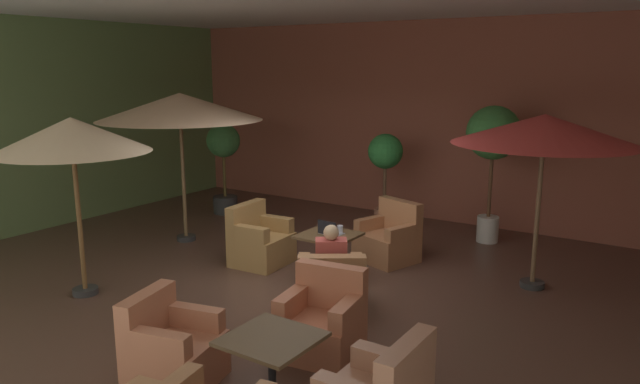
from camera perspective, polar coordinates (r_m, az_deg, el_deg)
The scene contains 19 objects.
ground_plane at distance 8.02m, azimuth -1.74°, elevation -9.19°, with size 11.24×8.81×0.02m, color #51362B.
wall_back_brick at distance 11.38m, azimuth 10.91°, elevation 6.64°, with size 11.24×0.08×3.72m, color #954D3B.
wall_left_accent at distance 11.65m, azimuth -25.10°, elevation 5.85°, with size 0.08×8.81×3.72m, color #637F49.
cafe_table_front_left at distance 8.22m, azimuth 0.84°, elevation -5.03°, with size 0.75×0.75×0.62m.
armchair_front_left_north at distance 8.87m, azimuth -5.82°, elevation -4.82°, with size 0.76×0.84×0.89m.
armchair_front_left_east at distance 7.18m, azimuth 1.07°, elevation -9.19°, with size 1.07×1.06×0.78m.
armchair_front_left_south at distance 9.03m, azimuth 6.64°, elevation -4.59°, with size 0.98×0.93×0.90m.
cafe_table_front_right at distance 5.32m, azimuth -4.66°, elevation -15.14°, with size 0.76×0.76×0.62m.
armchair_front_right_north at distance 5.85m, azimuth -14.05°, elevation -14.54°, with size 0.89×0.87×0.85m.
armchair_front_right_west at distance 6.20m, azimuth 0.17°, elevation -12.52°, with size 0.86×0.82×0.88m.
patio_umbrella_tall_red at distance 7.89m, azimuth -22.76°, elevation 4.98°, with size 1.90×1.90×2.28m.
patio_umbrella_center_beige at distance 8.04m, azimuth 20.76°, elevation 5.59°, with size 2.32×2.32×2.30m.
patio_umbrella_near_wall at distance 9.92m, azimuth -13.33°, elevation 7.95°, with size 2.67×2.67×2.47m.
potted_tree_left_corner at distance 11.81m, azimuth -9.25°, elevation 3.55°, with size 0.66×0.66×1.78m.
potted_tree_mid_left at distance 10.65m, azimuth 6.29°, elevation 2.81°, with size 0.63×0.63×1.71m.
potted_tree_mid_right at distance 10.03m, azimuth 16.30°, elevation 4.78°, with size 0.87×0.87×2.27m.
patron_blue_shirt at distance 7.09m, azimuth 1.08°, elevation -6.10°, with size 0.43×0.39×0.66m.
iced_drink_cup at distance 8.22m, azimuth 1.95°, elevation -3.62°, with size 0.08×0.08×0.11m, color white.
open_laptop at distance 8.16m, azimuth 0.91°, elevation -3.75°, with size 0.33×0.25×0.20m.
Camera 1 is at (4.27, -6.13, 2.91)m, focal length 33.28 mm.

